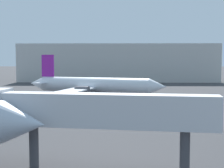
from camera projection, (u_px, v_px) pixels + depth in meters
airplane_distant at (93, 85)px, 63.75m from camera, size 27.24×25.97×8.77m
jet_bridge at (79, 111)px, 24.14m from camera, size 18.05×4.47×5.85m
terminal_building at (118, 63)px, 120.36m from camera, size 67.25×22.41×12.82m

